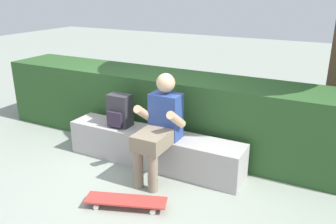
{
  "coord_description": "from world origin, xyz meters",
  "views": [
    {
      "loc": [
        1.96,
        -2.99,
        2.05
      ],
      "look_at": [
        0.21,
        0.32,
        0.72
      ],
      "focal_mm": 37.68,
      "sensor_mm": 36.0,
      "label": 1
    }
  ],
  "objects": [
    {
      "name": "ground_plane",
      "position": [
        0.0,
        0.0,
        0.0
      ],
      "size": [
        24.0,
        24.0,
        0.0
      ],
      "primitive_type": "plane",
      "color": "gray"
    },
    {
      "name": "bench_main",
      "position": [
        0.0,
        0.34,
        0.21
      ],
      "size": [
        2.22,
        0.41,
        0.42
      ],
      "color": "#A9A3A2",
      "rests_on": "ground"
    },
    {
      "name": "person_skater",
      "position": [
        0.21,
        0.13,
        0.63
      ],
      "size": [
        0.49,
        0.62,
        1.17
      ],
      "color": "#2D4793",
      "rests_on": "ground"
    },
    {
      "name": "skateboard_near_person",
      "position": [
        0.21,
        -0.56,
        0.07
      ],
      "size": [
        0.82,
        0.46,
        0.09
      ],
      "color": "#BC3833",
      "rests_on": "ground"
    },
    {
      "name": "backpack_on_bench",
      "position": [
        -0.47,
        0.33,
        0.62
      ],
      "size": [
        0.28,
        0.23,
        0.4
      ],
      "color": "#333338",
      "rests_on": "bench_main"
    },
    {
      "name": "hedge_row",
      "position": [
        -0.16,
        1.03,
        0.48
      ],
      "size": [
        5.1,
        0.79,
        0.96
      ],
      "color": "#2B5125",
      "rests_on": "ground"
    }
  ]
}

